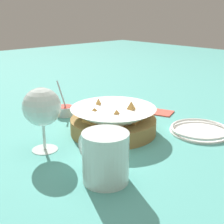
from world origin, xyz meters
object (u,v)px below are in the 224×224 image
Objects in this scene: food_basket at (112,121)px; side_plate at (200,130)px; sauce_cup at (65,110)px; wine_glass at (42,109)px; beer_mug at (105,159)px.

food_basket is 0.25m from side_plate.
side_plate is at bearing -153.23° from sauce_cup.
sauce_cup is at bearing -45.48° from wine_glass.
sauce_cup is (0.22, 0.01, -0.02)m from food_basket.
food_basket is 0.22m from sauce_cup.
wine_glass is 0.94× the size of side_plate.
side_plate is (-0.39, -0.20, -0.01)m from sauce_cup.
beer_mug is at bearing 134.00° from food_basket.
wine_glass is 0.45m from side_plate.
wine_glass is (0.03, 0.20, 0.07)m from food_basket.
beer_mug is 0.80× the size of side_plate.
sauce_cup is 0.44m from beer_mug.
beer_mug is at bearing -176.47° from wine_glass.
food_basket reaches higher than side_plate.
sauce_cup is 0.28m from wine_glass.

